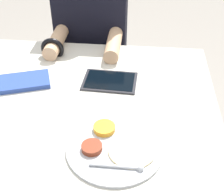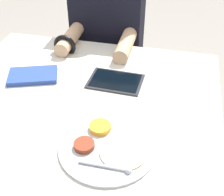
{
  "view_description": "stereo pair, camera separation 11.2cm",
  "coord_description": "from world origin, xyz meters",
  "px_view_note": "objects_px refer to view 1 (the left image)",
  "views": [
    {
      "loc": [
        0.23,
        -0.9,
        1.51
      ],
      "look_at": [
        0.14,
        -0.01,
        0.83
      ],
      "focal_mm": 50.0,
      "sensor_mm": 36.0,
      "label": 1
    },
    {
      "loc": [
        0.34,
        -0.88,
        1.51
      ],
      "look_at": [
        0.14,
        -0.01,
        0.83
      ],
      "focal_mm": 50.0,
      "sensor_mm": 36.0,
      "label": 2
    }
  ],
  "objects_px": {
    "red_notebook": "(25,82)",
    "tablet_device": "(110,81)",
    "person_diner": "(93,60)",
    "thali_tray": "(114,146)"
  },
  "relations": [
    {
      "from": "tablet_device",
      "to": "person_diner",
      "type": "distance_m",
      "value": 0.54
    },
    {
      "from": "tablet_device",
      "to": "red_notebook",
      "type": "bearing_deg",
      "value": -172.41
    },
    {
      "from": "thali_tray",
      "to": "tablet_device",
      "type": "xyz_separation_m",
      "value": [
        -0.06,
        0.37,
        -0.0
      ]
    },
    {
      "from": "thali_tray",
      "to": "person_diner",
      "type": "xyz_separation_m",
      "value": [
        -0.21,
        0.86,
        -0.19
      ]
    },
    {
      "from": "red_notebook",
      "to": "tablet_device",
      "type": "bearing_deg",
      "value": 7.59
    },
    {
      "from": "thali_tray",
      "to": "red_notebook",
      "type": "distance_m",
      "value": 0.52
    },
    {
      "from": "red_notebook",
      "to": "person_diner",
      "type": "height_order",
      "value": "person_diner"
    },
    {
      "from": "tablet_device",
      "to": "person_diner",
      "type": "relative_size",
      "value": 0.18
    },
    {
      "from": "thali_tray",
      "to": "red_notebook",
      "type": "xyz_separation_m",
      "value": [
        -0.41,
        0.33,
        0.0
      ]
    },
    {
      "from": "red_notebook",
      "to": "person_diner",
      "type": "bearing_deg",
      "value": 69.37
    }
  ]
}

